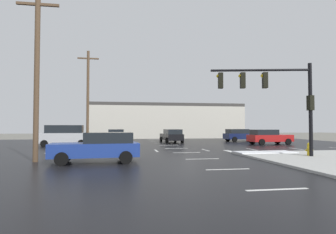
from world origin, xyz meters
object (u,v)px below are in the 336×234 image
(traffic_signal_mast, at_px, (276,91))
(sedan_blue, at_px, (99,147))
(sedan_white, at_px, (117,136))
(fire_hydrant, at_px, (309,149))
(sedan_red, at_px, (268,137))
(utility_pole_mid, at_px, (37,71))
(utility_pole_far, at_px, (88,96))
(sedan_black, at_px, (172,136))
(sedan_navy, at_px, (241,135))
(suv_silver, at_px, (65,135))

(traffic_signal_mast, xyz_separation_m, sedan_blue, (-10.44, -0.52, -3.21))
(sedan_blue, height_order, sedan_white, same)
(fire_hydrant, relative_size, sedan_red, 0.17)
(utility_pole_mid, relative_size, utility_pole_far, 0.94)
(fire_hydrant, bearing_deg, sedan_black, 108.77)
(sedan_blue, xyz_separation_m, sedan_white, (0.55, 17.91, 0.00))
(traffic_signal_mast, relative_size, sedan_navy, 1.29)
(sedan_red, height_order, utility_pole_mid, utility_pole_mid)
(traffic_signal_mast, distance_m, sedan_blue, 10.93)
(sedan_black, bearing_deg, utility_pole_far, 95.99)
(sedan_white, relative_size, sedan_navy, 0.98)
(sedan_black, bearing_deg, fire_hydrant, -165.71)
(sedan_black, xyz_separation_m, sedan_red, (9.49, -4.87, 0.00))
(sedan_navy, bearing_deg, utility_pole_far, -176.12)
(sedan_white, bearing_deg, sedan_black, -95.72)
(suv_silver, height_order, utility_pole_far, utility_pole_far)
(traffic_signal_mast, relative_size, sedan_black, 1.30)
(sedan_blue, bearing_deg, sedan_white, -95.94)
(utility_pole_mid, height_order, utility_pole_far, utility_pole_far)
(sedan_blue, bearing_deg, sedan_black, -116.14)
(sedan_black, relative_size, sedan_navy, 1.00)
(sedan_navy, relative_size, utility_pole_far, 0.47)
(fire_hydrant, relative_size, sedan_white, 0.17)
(suv_silver, distance_m, sedan_navy, 21.01)
(suv_silver, bearing_deg, traffic_signal_mast, -43.20)
(sedan_blue, height_order, suv_silver, suv_silver)
(fire_hydrant, distance_m, sedan_white, 21.20)
(fire_hydrant, bearing_deg, suv_silver, 143.10)
(suv_silver, height_order, utility_pole_mid, utility_pole_mid)
(sedan_black, bearing_deg, suv_silver, 105.25)
(sedan_white, xyz_separation_m, suv_silver, (-4.84, -4.84, 0.24))
(sedan_black, bearing_deg, sedan_navy, -86.23)
(fire_hydrant, bearing_deg, sedan_red, 71.96)
(sedan_red, bearing_deg, utility_pole_far, 166.15)
(sedan_black, relative_size, suv_silver, 0.95)
(traffic_signal_mast, xyz_separation_m, utility_pole_mid, (-13.79, 0.30, 0.84))
(sedan_white, bearing_deg, traffic_signal_mast, -148.62)
(fire_hydrant, relative_size, sedan_blue, 0.17)
(sedan_white, distance_m, utility_pole_mid, 18.00)
(fire_hydrant, distance_m, suv_silver, 21.05)
(sedan_red, distance_m, utility_pole_far, 19.57)
(utility_pole_mid, bearing_deg, fire_hydrant, -1.36)
(suv_silver, xyz_separation_m, sedan_red, (20.66, -0.86, -0.24))
(sedan_white, distance_m, sedan_red, 16.82)
(fire_hydrant, relative_size, utility_pole_mid, 0.08)
(sedan_white, relative_size, sedan_red, 0.99)
(fire_hydrant, relative_size, utility_pole_far, 0.08)
(traffic_signal_mast, bearing_deg, fire_hydrant, -170.73)
(sedan_blue, relative_size, suv_silver, 0.94)
(sedan_black, bearing_deg, sedan_blue, 153.55)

